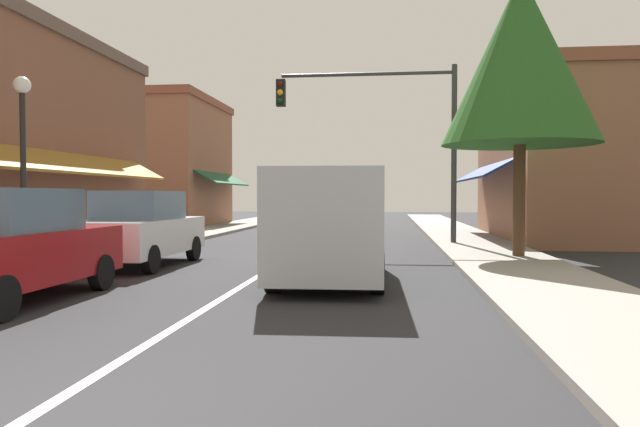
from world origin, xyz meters
name	(u,v)px	position (x,y,z in m)	size (l,w,h in m)	color
ground_plane	(315,241)	(0.00, 18.00, 0.00)	(80.00, 80.00, 0.00)	#28282B
sidewalk_left	(169,238)	(-5.50, 18.00, 0.06)	(2.60, 56.00, 0.12)	gray
sidewalk_right	(469,241)	(5.50, 18.00, 0.06)	(2.60, 56.00, 0.12)	gray
lane_center_stripe	(315,241)	(0.00, 18.00, 0.00)	(0.14, 52.00, 0.01)	silver
storefront_right_block	(559,160)	(9.07, 20.00, 3.02)	(5.87, 10.20, 6.04)	#8E5B42
storefront_far_left	(173,163)	(-9.02, 28.00, 3.47)	(5.76, 8.20, 6.93)	#8E5B42
parked_car_nearest_left	(9,246)	(-3.16, 5.09, 0.88)	(1.81, 4.12, 1.77)	maroon
parked_car_second_left	(141,229)	(-3.11, 9.92, 0.88)	(1.81, 4.12, 1.77)	silver
van_in_lane	(331,222)	(1.55, 8.11, 1.15)	(2.11, 5.23, 2.12)	#B2B7BC
traffic_signal_mast_arm	(391,122)	(2.75, 16.51, 4.12)	(5.99, 0.50, 5.96)	#333333
street_lamp_left_near	(23,139)	(-5.07, 8.42, 2.87)	(0.36, 0.36, 4.19)	black
tree_right_near	(520,60)	(5.98, 12.24, 5.11)	(3.95, 3.95, 7.30)	#4C331E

